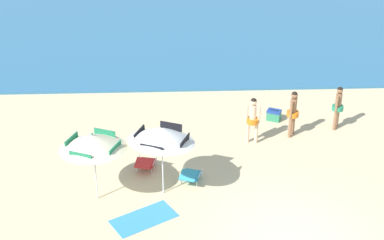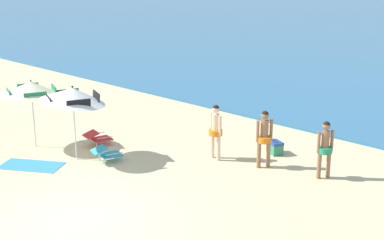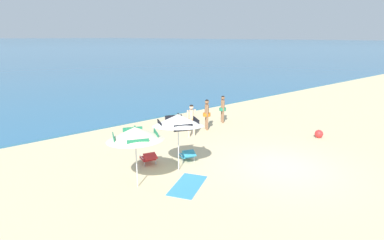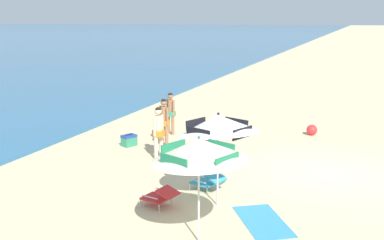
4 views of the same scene
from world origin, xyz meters
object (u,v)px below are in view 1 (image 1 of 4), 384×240
(person_wading_in, at_px, (253,117))
(lounge_chair_under_umbrella, at_px, (145,163))
(person_standing_beside, at_px, (338,105))
(lounge_chair_beside_umbrella, at_px, (190,175))
(cooler_box, at_px, (274,115))
(beach_umbrella_striped_second, at_px, (93,142))
(person_standing_near_shore, at_px, (293,110))
(beach_towel, at_px, (144,218))
(beach_umbrella_striped_main, at_px, (162,135))

(person_wading_in, bearing_deg, lounge_chair_under_umbrella, -155.52)
(lounge_chair_under_umbrella, distance_m, person_standing_beside, 7.26)
(lounge_chair_beside_umbrella, height_order, cooler_box, lounge_chair_beside_umbrella)
(cooler_box, bearing_deg, lounge_chair_under_umbrella, -144.96)
(lounge_chair_beside_umbrella, distance_m, person_standing_beside, 6.33)
(beach_umbrella_striped_second, bearing_deg, person_standing_near_shore, 28.79)
(lounge_chair_beside_umbrella, xyz_separation_m, person_standing_beside, (5.37, 3.29, 0.67))
(beach_towel, bearing_deg, cooler_box, 51.16)
(person_standing_near_shore, bearing_deg, person_standing_beside, 15.16)
(person_standing_near_shore, relative_size, cooler_box, 2.85)
(beach_umbrella_striped_main, relative_size, cooler_box, 4.61)
(lounge_chair_beside_umbrella, distance_m, beach_towel, 2.22)
(beach_umbrella_striped_second, height_order, person_wading_in, beach_umbrella_striped_second)
(lounge_chair_under_umbrella, relative_size, person_wading_in, 0.57)
(beach_umbrella_striped_second, distance_m, beach_towel, 2.58)
(beach_umbrella_striped_second, bearing_deg, beach_towel, -36.58)
(lounge_chair_beside_umbrella, relative_size, person_standing_near_shore, 0.58)
(beach_umbrella_striped_main, height_order, beach_umbrella_striped_second, beach_umbrella_striped_main)
(beach_umbrella_striped_main, xyz_separation_m, cooler_box, (4.08, 4.51, -1.80))
(person_wading_in, distance_m, beach_towel, 5.54)
(lounge_chair_under_umbrella, height_order, person_wading_in, person_wading_in)
(beach_umbrella_striped_second, distance_m, person_standing_beside, 9.10)
(beach_umbrella_striped_second, relative_size, person_standing_beside, 1.35)
(beach_towel, bearing_deg, beach_umbrella_striped_second, 143.42)
(beach_umbrella_striped_main, bearing_deg, person_wading_in, 43.66)
(beach_towel, bearing_deg, person_wading_in, 49.05)
(beach_umbrella_striped_main, distance_m, cooler_box, 6.34)
(person_standing_near_shore, relative_size, beach_towel, 0.94)
(lounge_chair_under_umbrella, xyz_separation_m, person_wading_in, (3.60, 1.64, 0.70))
(person_wading_in, xyz_separation_m, beach_towel, (-3.57, -4.12, -0.97))
(lounge_chair_beside_umbrella, xyz_separation_m, beach_towel, (-1.37, -1.73, -0.27))
(lounge_chair_under_umbrella, bearing_deg, cooler_box, 35.04)
(lounge_chair_under_umbrella, relative_size, person_standing_near_shore, 0.57)
(beach_umbrella_striped_main, distance_m, beach_towel, 2.40)
(beach_umbrella_striped_second, xyz_separation_m, person_wading_in, (4.96, 3.09, -0.95))
(beach_towel, bearing_deg, lounge_chair_under_umbrella, 90.67)
(person_standing_near_shore, bearing_deg, beach_umbrella_striped_main, -143.42)
(beach_umbrella_striped_main, distance_m, lounge_chair_beside_umbrella, 1.98)
(lounge_chair_under_umbrella, xyz_separation_m, lounge_chair_beside_umbrella, (1.40, -0.75, -0.00))
(lounge_chair_beside_umbrella, height_order, person_standing_beside, person_standing_beside)
(person_wading_in, height_order, cooler_box, person_wading_in)
(beach_umbrella_striped_second, xyz_separation_m, cooler_box, (6.00, 4.71, -1.72))
(lounge_chair_under_umbrella, relative_size, person_standing_beside, 0.59)
(cooler_box, bearing_deg, person_standing_beside, -18.70)
(person_standing_near_shore, height_order, beach_towel, person_standing_near_shore)
(person_standing_beside, bearing_deg, lounge_chair_under_umbrella, -159.41)
(person_wading_in, bearing_deg, person_standing_beside, 15.91)
(person_standing_near_shore, relative_size, person_wading_in, 1.00)
(beach_umbrella_striped_second, distance_m, lounge_chair_under_umbrella, 2.58)
(person_standing_near_shore, relative_size, person_standing_beside, 1.04)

